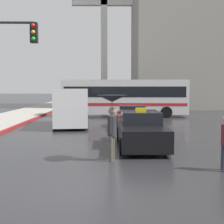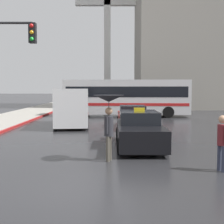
{
  "view_description": "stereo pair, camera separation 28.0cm",
  "coord_description": "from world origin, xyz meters",
  "views": [
    {
      "loc": [
        0.28,
        -7.2,
        2.45
      ],
      "look_at": [
        0.51,
        6.79,
        1.4
      ],
      "focal_mm": 50.0,
      "sensor_mm": 36.0,
      "label": 1
    },
    {
      "loc": [
        0.56,
        -7.2,
        2.45
      ],
      "look_at": [
        0.51,
        6.79,
        1.4
      ],
      "focal_mm": 50.0,
      "sensor_mm": 36.0,
      "label": 2
    }
  ],
  "objects": [
    {
      "name": "ground_plane",
      "position": [
        0.0,
        0.0,
        0.0
      ],
      "size": [
        300.0,
        300.0,
        0.0
      ],
      "primitive_type": "plane",
      "color": "#262628"
    },
    {
      "name": "sedan_red",
      "position": [
        1.86,
        12.48,
        0.64
      ],
      "size": [
        1.91,
        4.36,
        1.37
      ],
      "rotation": [
        0.0,
        0.0,
        3.14
      ],
      "color": "maroon",
      "rests_on": "ground_plane"
    },
    {
      "name": "taxi",
      "position": [
        1.7,
        5.83,
        0.69
      ],
      "size": [
        1.91,
        4.79,
        1.65
      ],
      "rotation": [
        0.0,
        0.0,
        3.14
      ],
      "color": "black",
      "rests_on": "ground_plane"
    },
    {
      "name": "ambulance_van",
      "position": [
        -2.1,
        13.09,
        1.36
      ],
      "size": [
        2.59,
        5.51,
        2.45
      ],
      "rotation": [
        0.0,
        0.0,
        3.25
      ],
      "color": "white",
      "rests_on": "ground_plane"
    },
    {
      "name": "pedestrian_with_umbrella",
      "position": [
        0.45,
        3.22,
        1.78
      ],
      "size": [
        1.03,
        1.03,
        2.24
      ],
      "rotation": [
        0.0,
        0.0,
        1.27
      ],
      "color": "#4C473D",
      "rests_on": "ground_plane"
    },
    {
      "name": "pedestrian_man",
      "position": [
        3.81,
        1.9,
        0.97
      ],
      "size": [
        0.33,
        0.42,
        1.67
      ],
      "rotation": [
        0.0,
        0.0,
        -1.32
      ],
      "color": "#2D3347",
      "rests_on": "ground_plane"
    },
    {
      "name": "city_bus",
      "position": [
        1.83,
        20.18,
        1.78
      ],
      "size": [
        10.95,
        3.17,
        3.21
      ],
      "rotation": [
        0.0,
        0.0,
        1.51
      ],
      "color": "silver",
      "rests_on": "ground_plane"
    },
    {
      "name": "monument_cross",
      "position": [
        -0.09,
        36.6,
        11.28
      ],
      "size": [
        8.75,
        0.9,
        19.88
      ],
      "color": "white",
      "rests_on": "ground_plane"
    }
  ]
}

